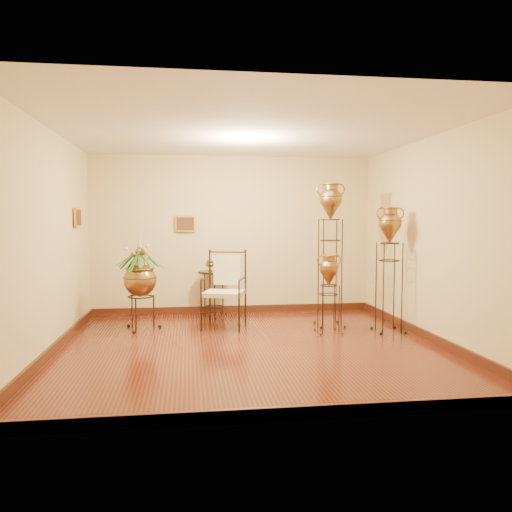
{
  "coord_description": "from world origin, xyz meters",
  "views": [
    {
      "loc": [
        -0.8,
        -6.42,
        1.64
      ],
      "look_at": [
        0.25,
        1.3,
        1.1
      ],
      "focal_mm": 35.0,
      "sensor_mm": 36.0,
      "label": 1
    }
  ],
  "objects": [
    {
      "name": "side_table",
      "position": [
        -0.37,
        2.15,
        0.41
      ],
      "size": [
        0.54,
        0.54,
        0.99
      ],
      "rotation": [
        0.0,
        0.0,
        -0.0
      ],
      "color": "black",
      "rests_on": "ground"
    },
    {
      "name": "armchair",
      "position": [
        -0.27,
        1.14,
        0.59
      ],
      "size": [
        0.81,
        0.78,
        1.18
      ],
      "rotation": [
        0.0,
        0.0,
        -0.29
      ],
      "color": "black",
      "rests_on": "ground"
    },
    {
      "name": "amphora_tall",
      "position": [
        1.4,
        1.13,
        1.15
      ],
      "size": [
        0.56,
        0.56,
        2.26
      ],
      "rotation": [
        0.0,
        0.0,
        -0.33
      ],
      "color": "black",
      "rests_on": "ground"
    },
    {
      "name": "amphora_mid",
      "position": [
        2.15,
        0.6,
        0.95
      ],
      "size": [
        0.49,
        0.49,
        1.88
      ],
      "rotation": [
        0.0,
        0.0,
        0.18
      ],
      "color": "black",
      "rests_on": "ground"
    },
    {
      "name": "ground",
      "position": [
        0.0,
        0.0,
        0.0
      ],
      "size": [
        5.0,
        5.0,
        0.0
      ],
      "primitive_type": "plane",
      "color": "#5D2116",
      "rests_on": "ground"
    },
    {
      "name": "room_shell",
      "position": [
        -0.01,
        0.01,
        1.73
      ],
      "size": [
        5.02,
        5.02,
        2.81
      ],
      "color": "beige",
      "rests_on": "ground"
    },
    {
      "name": "planter_urn",
      "position": [
        -1.53,
        1.25,
        0.82
      ],
      "size": [
        0.99,
        0.99,
        1.46
      ],
      "rotation": [
        0.0,
        0.0,
        0.33
      ],
      "color": "black",
      "rests_on": "ground"
    },
    {
      "name": "amphora_short",
      "position": [
        1.24,
        0.65,
        0.58
      ],
      "size": [
        0.4,
        0.4,
        1.17
      ],
      "rotation": [
        0.0,
        0.0,
        -0.12
      ],
      "color": "black",
      "rests_on": "ground"
    }
  ]
}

